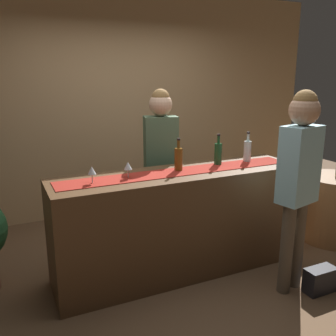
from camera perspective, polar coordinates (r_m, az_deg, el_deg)
ground_plane at (r=3.76m, az=1.78°, el=-15.21°), size 10.00×10.00×0.00m
back_wall at (r=5.05m, az=-7.94°, el=9.68°), size 6.00×0.12×2.90m
bar_counter at (r=3.54m, az=1.84°, el=-8.29°), size 2.36×0.60×0.98m
counter_runner_cloth at (r=3.38m, az=1.91°, el=-0.55°), size 2.24×0.28×0.01m
wine_bottle_amber at (r=3.39m, az=1.63°, el=1.42°), size 0.07×0.07×0.30m
wine_bottle_clear at (r=3.83m, az=12.06°, el=2.61°), size 0.07×0.07×0.30m
wine_bottle_green at (r=3.65m, az=7.67°, el=2.24°), size 0.07×0.07×0.30m
wine_glass_near_customer at (r=3.16m, az=-6.14°, el=0.26°), size 0.07×0.07×0.14m
wine_glass_mid_counter at (r=3.06m, az=-11.58°, el=-0.45°), size 0.07×0.07×0.14m
bartender at (r=3.90m, az=-1.11°, el=2.51°), size 0.38×0.27×1.70m
customer_sipping at (r=3.23m, az=19.40°, el=-0.45°), size 0.38×0.27×1.73m
round_side_table at (r=4.62m, az=23.94°, el=-5.64°), size 0.68×0.68×0.74m
handbag at (r=3.62m, az=22.24°, el=-15.58°), size 0.28×0.14×0.22m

